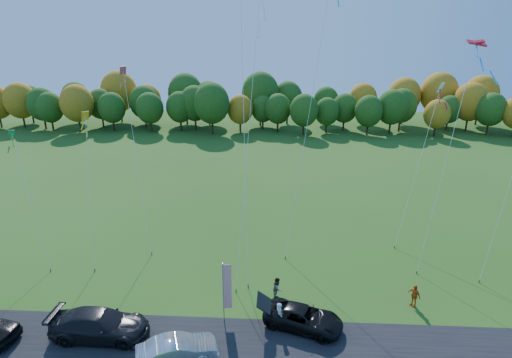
# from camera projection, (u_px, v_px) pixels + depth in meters

# --- Properties ---
(ground) EXTENTS (160.00, 160.00, 0.00)m
(ground) POSITION_uv_depth(u_px,v_px,m) (251.00, 309.00, 26.29)
(ground) COLOR #274C14
(asphalt_strip) EXTENTS (90.00, 6.00, 0.01)m
(asphalt_strip) POSITION_uv_depth(u_px,v_px,m) (246.00, 354.00, 22.51)
(asphalt_strip) COLOR black
(asphalt_strip) RESTS_ON ground
(tree_line) EXTENTS (116.00, 12.00, 10.00)m
(tree_line) POSITION_uv_depth(u_px,v_px,m) (270.00, 131.00, 78.20)
(tree_line) COLOR #1E4711
(tree_line) RESTS_ON ground
(black_suv) EXTENTS (5.30, 3.69, 1.34)m
(black_suv) POSITION_uv_depth(u_px,v_px,m) (303.00, 318.00, 24.42)
(black_suv) COLOR black
(black_suv) RESTS_ON ground
(silver_sedan) EXTENTS (4.65, 2.96, 1.45)m
(silver_sedan) POSITION_uv_depth(u_px,v_px,m) (177.00, 350.00, 21.76)
(silver_sedan) COLOR silver
(silver_sedan) RESTS_ON ground
(dark_truck_a) EXTENTS (5.79, 2.41, 1.67)m
(dark_truck_a) POSITION_uv_depth(u_px,v_px,m) (100.00, 325.00, 23.57)
(dark_truck_a) COLOR black
(dark_truck_a) RESTS_ON ground
(person_tailgate_a) EXTENTS (0.66, 0.77, 1.79)m
(person_tailgate_a) POSITION_uv_depth(u_px,v_px,m) (280.00, 316.00, 24.25)
(person_tailgate_a) COLOR beige
(person_tailgate_a) RESTS_ON ground
(person_tailgate_b) EXTENTS (0.74, 0.88, 1.60)m
(person_tailgate_b) POSITION_uv_depth(u_px,v_px,m) (277.00, 288.00, 27.10)
(person_tailgate_b) COLOR gray
(person_tailgate_b) RESTS_ON ground
(person_east) EXTENTS (0.84, 0.97, 1.56)m
(person_east) POSITION_uv_depth(u_px,v_px,m) (414.00, 295.00, 26.39)
(person_east) COLOR #C85812
(person_east) RESTS_ON ground
(feather_flag) EXTENTS (0.54, 0.13, 4.12)m
(feather_flag) POSITION_uv_depth(u_px,v_px,m) (226.00, 286.00, 24.41)
(feather_flag) COLOR #999999
(feather_flag) RESTS_ON ground
(kite_delta_blue) EXTENTS (3.51, 10.50, 27.55)m
(kite_delta_blue) POSITION_uv_depth(u_px,v_px,m) (243.00, 78.00, 28.69)
(kite_delta_blue) COLOR #4C3F33
(kite_delta_blue) RESTS_ON ground
(kite_parafoil_orange) EXTENTS (5.84, 11.34, 23.42)m
(kite_parafoil_orange) POSITION_uv_depth(u_px,v_px,m) (310.00, 106.00, 33.57)
(kite_parafoil_orange) COLOR #4C3F33
(kite_parafoil_orange) RESTS_ON ground
(kite_delta_red) EXTENTS (2.47, 10.42, 21.96)m
(kite_delta_red) POSITION_uv_depth(u_px,v_px,m) (249.00, 123.00, 29.15)
(kite_delta_red) COLOR #4C3F33
(kite_delta_red) RESTS_ON ground
(kite_parafoil_rainbow) EXTENTS (5.88, 6.66, 17.15)m
(kite_parafoil_rainbow) POSITION_uv_depth(u_px,v_px,m) (447.00, 156.00, 30.34)
(kite_parafoil_rainbow) COLOR #4C3F33
(kite_parafoil_rainbow) RESTS_ON ground
(kite_diamond_yellow) EXTENTS (2.96, 7.19, 11.54)m
(kite_diamond_yellow) POSITION_uv_depth(u_px,v_px,m) (90.00, 188.00, 31.99)
(kite_diamond_yellow) COLOR #4C3F33
(kite_diamond_yellow) RESTS_ON ground
(kite_diamond_green) EXTENTS (3.87, 4.07, 10.48)m
(kite_diamond_green) POSITION_uv_depth(u_px,v_px,m) (31.00, 200.00, 30.72)
(kite_diamond_green) COLOR #4C3F33
(kite_diamond_green) RESTS_ON ground
(kite_diamond_white) EXTENTS (5.09, 7.01, 13.67)m
(kite_diamond_white) POSITION_uv_depth(u_px,v_px,m) (418.00, 165.00, 34.77)
(kite_diamond_white) COLOR #4C3F33
(kite_diamond_white) RESTS_ON ground
(kite_diamond_pink) EXTENTS (4.64, 8.86, 14.95)m
(kite_diamond_pink) POSITION_uv_depth(u_px,v_px,m) (137.00, 157.00, 34.66)
(kite_diamond_pink) COLOR #4C3F33
(kite_diamond_pink) RESTS_ON ground
(kite_diamond_blue_low) EXTENTS (3.13, 3.31, 11.10)m
(kite_diamond_blue_low) POSITION_uv_depth(u_px,v_px,m) (502.00, 207.00, 28.70)
(kite_diamond_blue_low) COLOR #4C3F33
(kite_diamond_blue_low) RESTS_ON ground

